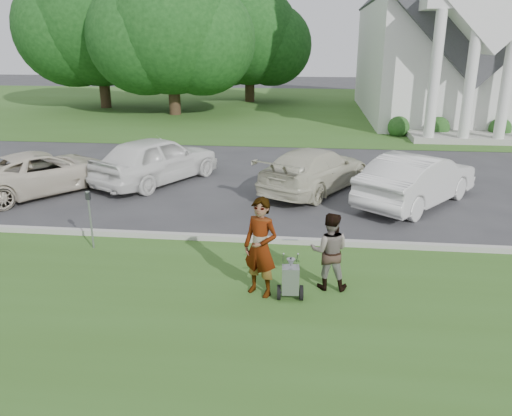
% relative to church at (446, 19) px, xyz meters
% --- Properties ---
extents(ground, '(120.00, 120.00, 0.00)m').
position_rel_church_xyz_m(ground, '(-9.00, -23.11, -5.94)').
color(ground, '#333335').
rests_on(ground, ground).
extents(grass_strip, '(80.00, 7.00, 0.01)m').
position_rel_church_xyz_m(grass_strip, '(-9.00, -26.11, -5.93)').
color(grass_strip, '#355B1F').
rests_on(grass_strip, ground).
extents(church_lawn, '(80.00, 30.00, 0.01)m').
position_rel_church_xyz_m(church_lawn, '(-9.00, 3.89, -5.93)').
color(church_lawn, '#355B1F').
rests_on(church_lawn, ground).
extents(curb, '(80.00, 0.18, 0.15)m').
position_rel_church_xyz_m(curb, '(-9.00, -22.56, -5.86)').
color(curb, '#9E9E93').
rests_on(curb, ground).
extents(church, '(9.19, 19.00, 24.10)m').
position_rel_church_xyz_m(church, '(0.00, 0.00, 0.00)').
color(church, white).
rests_on(church, ground).
extents(tree_left, '(10.63, 8.40, 9.71)m').
position_rel_church_xyz_m(tree_left, '(-17.01, -1.13, -0.83)').
color(tree_left, '#332316').
rests_on(tree_left, ground).
extents(tree_far, '(11.64, 9.20, 10.73)m').
position_rel_church_xyz_m(tree_far, '(-23.01, 1.87, -0.25)').
color(tree_far, '#332316').
rests_on(tree_far, ground).
extents(tree_back, '(9.61, 7.60, 8.89)m').
position_rel_church_xyz_m(tree_back, '(-13.01, 6.87, -1.21)').
color(tree_back, '#332316').
rests_on(tree_back, ground).
extents(striping_cart, '(0.51, 0.99, 0.91)m').
position_rel_church_xyz_m(striping_cart, '(-8.24, -25.28, -5.55)').
color(striping_cart, black).
rests_on(striping_cart, ground).
extents(person_left, '(0.84, 0.73, 1.93)m').
position_rel_church_xyz_m(person_left, '(-8.82, -25.14, -4.98)').
color(person_left, '#999999').
rests_on(person_left, ground).
extents(person_right, '(0.78, 0.62, 1.56)m').
position_rel_church_xyz_m(person_right, '(-7.52, -24.74, -5.16)').
color(person_right, '#999999').
rests_on(person_right, ground).
extents(parking_meter_near, '(0.10, 0.09, 1.41)m').
position_rel_church_xyz_m(parking_meter_near, '(-12.97, -23.36, -5.05)').
color(parking_meter_near, gray).
rests_on(parking_meter_near, ground).
extents(car_a, '(4.65, 5.12, 1.33)m').
position_rel_church_xyz_m(car_a, '(-16.47, -19.07, -5.28)').
color(car_a, beige).
rests_on(car_a, ground).
extents(car_b, '(3.98, 5.11, 1.63)m').
position_rel_church_xyz_m(car_b, '(-13.17, -17.54, -5.13)').
color(car_b, white).
rests_on(car_b, ground).
extents(car_c, '(4.06, 5.12, 1.39)m').
position_rel_church_xyz_m(car_c, '(-7.78, -17.90, -5.24)').
color(car_c, beige).
rests_on(car_c, ground).
extents(car_d, '(4.16, 4.68, 1.54)m').
position_rel_church_xyz_m(car_d, '(-4.78, -19.04, -5.17)').
color(car_d, silver).
rests_on(car_d, ground).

